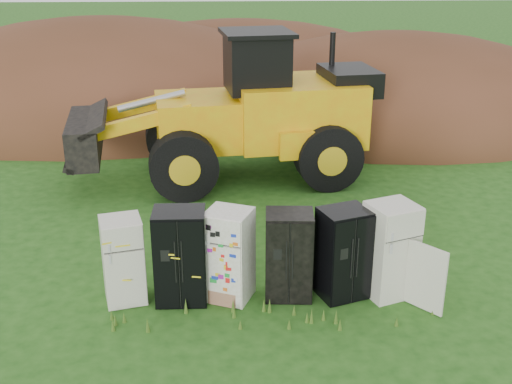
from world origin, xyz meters
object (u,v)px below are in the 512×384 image
fridge_leftmost (123,260)px  fridge_dark_mid (289,255)px  fridge_black_side (181,256)px  fridge_black_right (343,253)px  fridge_sticker (229,255)px  fridge_open_door (390,250)px  wheel_loader (220,108)px

fridge_leftmost → fridge_dark_mid: fridge_dark_mid is taller
fridge_black_side → fridge_black_right: fridge_black_side is taller
fridge_sticker → fridge_open_door: bearing=22.3°
fridge_black_side → wheel_loader: 6.45m
fridge_dark_mid → wheel_loader: wheel_loader is taller
fridge_dark_mid → fridge_black_right: 0.98m
fridge_leftmost → fridge_open_door: (4.79, -0.01, 0.09)m
fridge_black_right → fridge_open_door: bearing=-19.9°
fridge_open_door → fridge_leftmost: bearing=158.9°
fridge_leftmost → wheel_loader: 6.61m
fridge_sticker → fridge_black_right: (2.06, -0.01, -0.01)m
fridge_black_side → fridge_black_right: (2.92, 0.03, -0.03)m
fridge_open_door → fridge_black_side: bearing=159.5°
fridge_leftmost → fridge_black_side: fridge_black_side is taller
fridge_sticker → fridge_black_side: bearing=-154.7°
fridge_leftmost → fridge_open_door: fridge_open_door is taller
fridge_dark_mid → fridge_open_door: fridge_open_door is taller
fridge_black_right → fridge_open_door: fridge_open_door is taller
fridge_open_door → wheel_loader: wheel_loader is taller
fridge_black_side → fridge_dark_mid: fridge_black_side is taller
wheel_loader → fridge_black_right: bearing=-78.4°
fridge_sticker → fridge_dark_mid: fridge_sticker is taller
wheel_loader → fridge_sticker: bearing=-96.3°
fridge_sticker → fridge_dark_mid: size_ratio=1.04×
fridge_sticker → fridge_leftmost: bearing=-157.2°
fridge_black_right → fridge_black_side: bearing=160.7°
wheel_loader → fridge_black_side: bearing=-104.1°
fridge_dark_mid → fridge_black_right: fridge_black_right is taller
fridge_black_right → fridge_leftmost: bearing=160.0°
fridge_black_side → fridge_leftmost: bearing=178.4°
fridge_black_side → fridge_sticker: bearing=3.1°
fridge_sticker → fridge_open_door: (2.90, -0.01, 0.04)m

